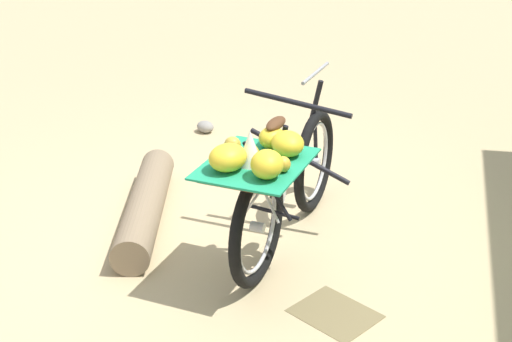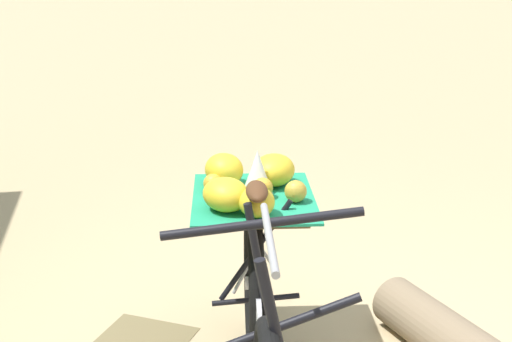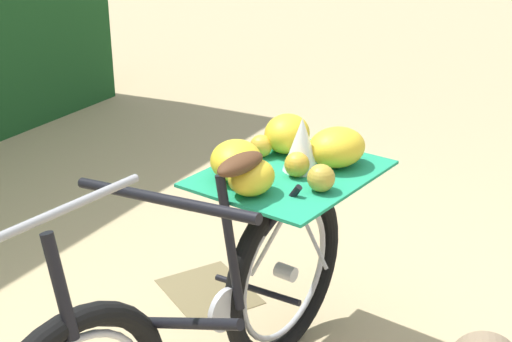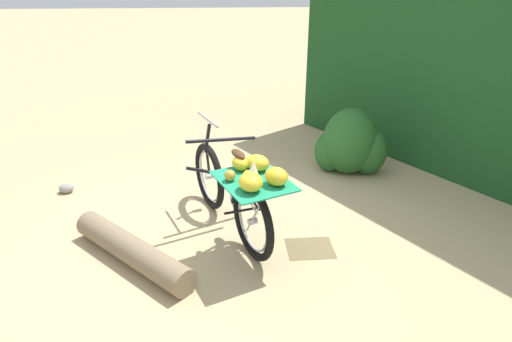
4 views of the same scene
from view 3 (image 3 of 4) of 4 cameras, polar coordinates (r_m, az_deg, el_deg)
The scene contains 2 objects.
bicycle at distance 2.51m, azimuth -2.49°, elevation -8.50°, with size 1.00×1.76×1.03m.
leaf_litter_patch at distance 3.40m, azimuth -3.75°, elevation -9.46°, with size 0.44×0.36×0.01m, color olive.
Camera 3 is at (1.89, -1.00, 1.80)m, focal length 50.59 mm.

